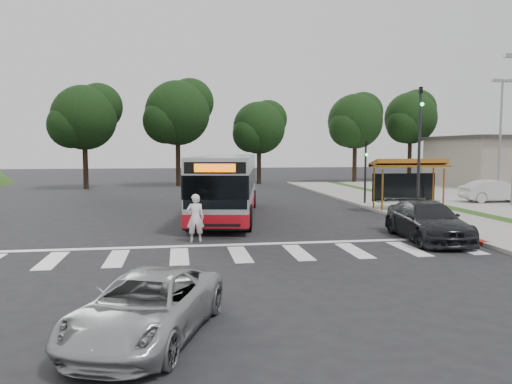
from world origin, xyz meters
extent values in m
plane|color=black|center=(0.00, 0.00, 0.00)|extent=(140.00, 140.00, 0.00)
cube|color=gray|center=(11.00, 8.00, 0.06)|extent=(4.00, 40.00, 0.12)
cube|color=#9E9991|center=(9.00, 8.00, 0.07)|extent=(0.30, 40.00, 0.15)
cube|color=maroon|center=(9.00, -2.00, 0.08)|extent=(0.32, 6.00, 0.15)
cube|color=silver|center=(0.00, -5.00, 0.01)|extent=(18.00, 2.60, 0.01)
cylinder|color=#8F5417|center=(9.00, 4.40, 1.27)|extent=(0.10, 0.10, 2.30)
cylinder|color=#8F5417|center=(12.60, 4.40, 1.27)|extent=(0.10, 0.10, 2.30)
cylinder|color=#8F5417|center=(9.00, 5.60, 1.27)|extent=(0.10, 0.10, 2.30)
cylinder|color=#8F5417|center=(12.60, 5.60, 1.27)|extent=(0.10, 0.10, 2.30)
cube|color=#8F5417|center=(10.80, 5.00, 2.57)|extent=(4.20, 1.60, 0.12)
cube|color=#8F5417|center=(10.80, 5.05, 2.72)|extent=(4.20, 1.32, 0.51)
cube|color=black|center=(10.80, 5.60, 1.32)|extent=(3.80, 0.06, 1.60)
cube|color=gray|center=(10.80, 5.00, 0.57)|extent=(3.60, 0.40, 0.08)
cylinder|color=black|center=(9.60, 1.50, 3.25)|extent=(0.14, 0.14, 6.50)
imported|color=black|center=(9.60, 1.50, 6.00)|extent=(0.16, 0.20, 1.00)
sphere|color=#19E533|center=(9.60, 1.32, 5.65)|extent=(0.18, 0.18, 0.18)
cylinder|color=black|center=(9.60, 8.50, 2.00)|extent=(0.14, 0.14, 4.00)
imported|color=black|center=(9.60, 8.50, 3.50)|extent=(0.16, 0.20, 1.00)
sphere|color=#19E533|center=(9.60, 8.32, 3.15)|extent=(0.18, 0.18, 0.18)
cube|color=gray|center=(17.45, 6.00, 9.00)|extent=(0.80, 0.35, 0.22)
cylinder|color=gray|center=(24.00, 16.00, 4.60)|extent=(0.18, 0.18, 9.00)
cube|color=gray|center=(23.45, 16.00, 9.00)|extent=(0.80, 0.35, 0.22)
cube|color=gray|center=(24.55, 16.00, 9.00)|extent=(0.80, 0.35, 0.22)
cylinder|color=black|center=(16.00, 28.00, 2.30)|extent=(0.44, 0.44, 4.40)
sphere|color=black|center=(16.00, 28.00, 6.30)|extent=(5.60, 5.60, 5.60)
sphere|color=black|center=(17.12, 28.84, 7.30)|extent=(4.20, 4.20, 4.20)
sphere|color=black|center=(15.02, 27.30, 5.60)|extent=(3.92, 3.92, 3.92)
cylinder|color=black|center=(23.00, 30.00, 2.42)|extent=(0.44, 0.44, 4.84)
sphere|color=black|center=(23.00, 30.00, 6.82)|extent=(5.60, 5.60, 5.60)
sphere|color=black|center=(24.12, 30.84, 7.92)|extent=(4.20, 4.20, 4.20)
sphere|color=black|center=(22.02, 29.30, 6.05)|extent=(3.92, 3.92, 3.92)
cylinder|color=black|center=(-2.00, 26.00, 2.42)|extent=(0.44, 0.44, 4.84)
sphere|color=black|center=(-2.00, 26.00, 6.82)|extent=(6.00, 6.00, 6.00)
sphere|color=black|center=(-0.80, 26.90, 7.92)|extent=(4.50, 4.50, 4.50)
sphere|color=black|center=(-3.05, 25.25, 6.05)|extent=(4.20, 4.20, 4.20)
cylinder|color=black|center=(6.00, 28.00, 1.98)|extent=(0.44, 0.44, 3.96)
sphere|color=black|center=(6.00, 28.00, 5.58)|extent=(5.20, 5.20, 5.20)
sphere|color=black|center=(7.04, 28.78, 6.48)|extent=(3.90, 3.90, 3.90)
sphere|color=black|center=(5.09, 27.35, 4.95)|extent=(3.64, 3.64, 3.64)
cylinder|color=black|center=(-10.00, 24.00, 2.20)|extent=(0.44, 0.44, 4.40)
sphere|color=black|center=(-10.00, 24.00, 6.20)|extent=(5.60, 5.60, 5.60)
sphere|color=black|center=(-8.88, 24.84, 7.20)|extent=(4.20, 4.20, 4.20)
sphere|color=black|center=(-10.98, 23.30, 5.50)|extent=(3.92, 3.92, 3.92)
imported|color=white|center=(-1.38, -2.50, 0.92)|extent=(0.68, 0.46, 1.83)
imported|color=black|center=(7.50, -3.45, 0.74)|extent=(2.48, 5.26, 1.48)
imported|color=#A2A4A7|center=(-2.62, -12.03, 0.60)|extent=(3.32, 4.72, 1.20)
imported|color=silver|center=(18.16, 7.92, 0.80)|extent=(4.35, 1.76, 1.41)
camera|label=1|loc=(-2.00, -21.30, 3.54)|focal=35.00mm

